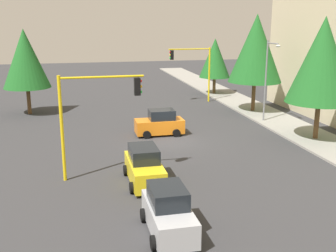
# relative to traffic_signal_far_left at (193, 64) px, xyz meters

# --- Properties ---
(ground_plane) EXTENTS (120.00, 120.00, 0.00)m
(ground_plane) POSITION_rel_traffic_signal_far_left_xyz_m (14.00, -5.72, -4.11)
(ground_plane) COLOR #353538
(sidewalk_kerb) EXTENTS (80.00, 4.00, 0.15)m
(sidewalk_kerb) POSITION_rel_traffic_signal_far_left_xyz_m (9.00, 4.78, -4.04)
(sidewalk_kerb) COLOR gray
(sidewalk_kerb) RESTS_ON ground
(lane_arrow_near) EXTENTS (2.40, 1.10, 1.10)m
(lane_arrow_near) POSITION_rel_traffic_signal_far_left_xyz_m (25.51, -8.72, -4.11)
(lane_arrow_near) COLOR silver
(lane_arrow_near) RESTS_ON ground
(traffic_signal_far_left) EXTENTS (0.36, 4.59, 5.83)m
(traffic_signal_far_left) POSITION_rel_traffic_signal_far_left_xyz_m (0.00, 0.00, 0.00)
(traffic_signal_far_left) COLOR yellow
(traffic_signal_far_left) RESTS_ON ground
(traffic_signal_near_right) EXTENTS (0.36, 4.59, 5.84)m
(traffic_signal_near_right) POSITION_rel_traffic_signal_far_left_xyz_m (20.00, -11.44, 0.01)
(traffic_signal_near_right) COLOR yellow
(traffic_signal_near_right) RESTS_ON ground
(street_lamp_curbside) EXTENTS (2.15, 0.28, 7.00)m
(street_lamp_curbside) POSITION_rel_traffic_signal_far_left_xyz_m (10.39, 3.48, 0.23)
(street_lamp_curbside) COLOR slate
(street_lamp_curbside) RESTS_ON ground
(tree_roadside_near) EXTENTS (4.87, 4.87, 8.94)m
(tree_roadside_near) POSITION_rel_traffic_signal_far_left_xyz_m (16.00, 4.78, 1.77)
(tree_roadside_near) COLOR brown
(tree_roadside_near) RESTS_ON ground
(tree_roadside_far) EXTENTS (3.62, 3.62, 6.59)m
(tree_roadside_far) POSITION_rel_traffic_signal_far_left_xyz_m (-4.00, 3.78, 0.20)
(tree_roadside_far) COLOR brown
(tree_roadside_far) RESTS_ON ground
(tree_roadside_mid) EXTENTS (5.02, 5.02, 9.22)m
(tree_roadside_mid) POSITION_rel_traffic_signal_far_left_xyz_m (6.00, 4.28, 1.95)
(tree_roadside_mid) COLOR brown
(tree_roadside_mid) RESTS_ON ground
(tree_opposite_side) EXTENTS (4.32, 4.32, 7.91)m
(tree_opposite_side) POSITION_rel_traffic_signal_far_left_xyz_m (2.00, -16.72, 1.08)
(tree_opposite_side) COLOR brown
(tree_opposite_side) RESTS_ON ground
(car_orange) EXTENTS (1.97, 3.69, 1.98)m
(car_orange) POSITION_rel_traffic_signal_far_left_xyz_m (12.00, -6.16, -3.22)
(car_orange) COLOR orange
(car_orange) RESTS_ON ground
(car_yellow) EXTENTS (4.19, 1.98, 1.98)m
(car_yellow) POSITION_rel_traffic_signal_far_left_xyz_m (21.25, -8.97, -3.22)
(car_yellow) COLOR yellow
(car_yellow) RESTS_ON ground
(car_silver) EXTENTS (3.85, 1.96, 1.98)m
(car_silver) POSITION_rel_traffic_signal_far_left_xyz_m (26.89, -8.91, -3.22)
(car_silver) COLOR #B2B5BA
(car_silver) RESTS_ON ground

